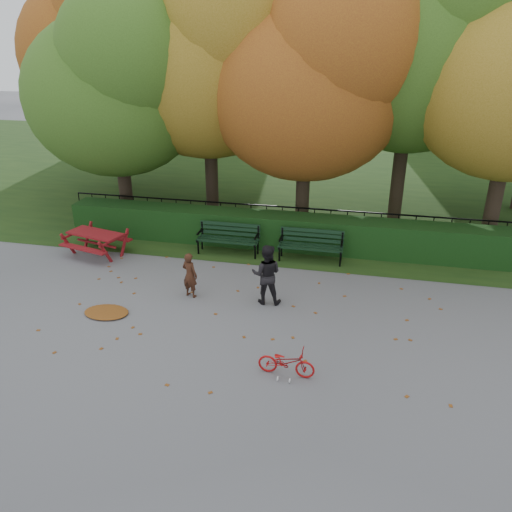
% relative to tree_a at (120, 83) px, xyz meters
% --- Properties ---
extents(ground, '(90.00, 90.00, 0.00)m').
position_rel_tree_a_xyz_m(ground, '(5.19, -5.58, -4.52)').
color(ground, slate).
rests_on(ground, ground).
extents(grass_strip, '(90.00, 90.00, 0.00)m').
position_rel_tree_a_xyz_m(grass_strip, '(5.19, 8.42, -4.52)').
color(grass_strip, '#1B3513').
rests_on(grass_strip, ground).
extents(building_left, '(10.00, 7.00, 15.00)m').
position_rel_tree_a_xyz_m(building_left, '(-3.81, 20.42, 2.98)').
color(building_left, tan).
rests_on(building_left, ground).
extents(building_right, '(9.00, 6.00, 12.00)m').
position_rel_tree_a_xyz_m(building_right, '(13.19, 22.42, 1.48)').
color(building_right, tan).
rests_on(building_right, ground).
extents(hedge, '(13.00, 0.90, 1.00)m').
position_rel_tree_a_xyz_m(hedge, '(5.19, -1.08, -4.02)').
color(hedge, black).
rests_on(hedge, ground).
extents(iron_fence, '(14.00, 0.04, 1.02)m').
position_rel_tree_a_xyz_m(iron_fence, '(5.19, -0.28, -3.98)').
color(iron_fence, black).
rests_on(iron_fence, ground).
extents(tree_a, '(5.88, 5.60, 7.48)m').
position_rel_tree_a_xyz_m(tree_a, '(0.00, 0.00, 0.00)').
color(tree_a, black).
rests_on(tree_a, ground).
extents(tree_b, '(6.72, 6.40, 8.79)m').
position_rel_tree_a_xyz_m(tree_b, '(2.74, 1.17, 0.88)').
color(tree_b, black).
rests_on(tree_b, ground).
extents(tree_c, '(6.30, 6.00, 8.00)m').
position_rel_tree_a_xyz_m(tree_c, '(6.02, 0.38, 0.30)').
color(tree_c, black).
rests_on(tree_c, ground).
extents(tree_d, '(7.14, 6.80, 9.58)m').
position_rel_tree_a_xyz_m(tree_d, '(9.07, 1.65, 1.46)').
color(tree_d, black).
rests_on(tree_d, ground).
extents(tree_f, '(6.93, 6.60, 9.19)m').
position_rel_tree_a_xyz_m(tree_f, '(-1.94, 3.66, 1.17)').
color(tree_f, black).
rests_on(tree_f, ground).
extents(bench_left, '(1.80, 0.57, 0.88)m').
position_rel_tree_a_xyz_m(bench_left, '(3.89, -1.88, -4.00)').
color(bench_left, black).
rests_on(bench_left, ground).
extents(bench_right, '(1.80, 0.57, 0.88)m').
position_rel_tree_a_xyz_m(bench_right, '(6.29, -1.88, -4.00)').
color(bench_right, black).
rests_on(bench_right, ground).
extents(picnic_table, '(1.87, 1.64, 0.78)m').
position_rel_tree_a_xyz_m(picnic_table, '(0.19, -2.85, -3.99)').
color(picnic_table, maroon).
rests_on(picnic_table, ground).
extents(leaf_pile, '(1.22, 1.01, 0.07)m').
position_rel_tree_a_xyz_m(leaf_pile, '(2.08, -5.90, -4.48)').
color(leaf_pile, maroon).
rests_on(leaf_pile, ground).
extents(leaf_scatter, '(9.00, 5.70, 0.01)m').
position_rel_tree_a_xyz_m(leaf_scatter, '(5.19, -5.28, -4.51)').
color(leaf_scatter, maroon).
rests_on(leaf_scatter, ground).
extents(child, '(0.48, 0.39, 1.14)m').
position_rel_tree_a_xyz_m(child, '(3.68, -4.66, -3.95)').
color(child, '#3E2013').
rests_on(child, ground).
extents(adult, '(0.75, 0.61, 1.47)m').
position_rel_tree_a_xyz_m(adult, '(5.55, -4.57, -3.79)').
color(adult, black).
rests_on(adult, ground).
extents(bicycle, '(1.09, 0.42, 0.56)m').
position_rel_tree_a_xyz_m(bicycle, '(6.47, -7.24, -4.24)').
color(bicycle, '#B11010').
rests_on(bicycle, ground).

